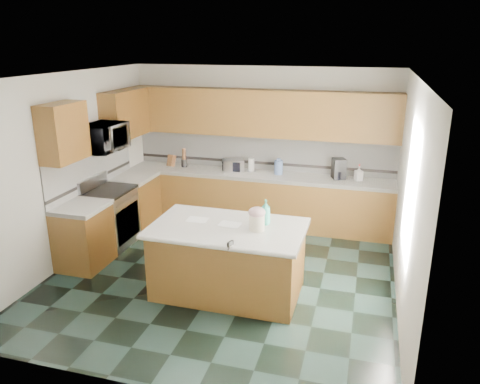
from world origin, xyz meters
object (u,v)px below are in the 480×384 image
(island_top, at_px, (228,228))
(soap_bottle_island, at_px, (266,212))
(treat_jar, at_px, (257,222))
(knife_block, at_px, (171,161))
(island_base, at_px, (228,262))
(coffee_maker, at_px, (339,169))
(toaster_oven, at_px, (233,165))

(island_top, height_order, soap_bottle_island, soap_bottle_island)
(treat_jar, bearing_deg, knife_block, 110.71)
(island_base, xyz_separation_m, treat_jar, (0.38, -0.03, 0.59))
(soap_bottle_island, distance_m, knife_block, 3.21)
(knife_block, bearing_deg, island_base, -35.24)
(soap_bottle_island, bearing_deg, treat_jar, -127.10)
(soap_bottle_island, bearing_deg, coffee_maker, 51.36)
(island_base, distance_m, island_top, 0.46)
(island_top, bearing_deg, toaster_oven, 105.49)
(coffee_maker, bearing_deg, knife_block, 159.70)
(knife_block, bearing_deg, island_top, -35.24)
(coffee_maker, bearing_deg, toaster_oven, 160.08)
(island_base, bearing_deg, toaster_oven, 105.49)
(island_base, bearing_deg, knife_block, 127.11)
(island_top, distance_m, treat_jar, 0.40)
(knife_block, xyz_separation_m, toaster_oven, (1.17, 0.00, -0.00))
(island_top, xyz_separation_m, toaster_oven, (-0.66, 2.45, 0.13))
(knife_block, bearing_deg, toaster_oven, 18.03)
(treat_jar, distance_m, knife_block, 3.32)
(treat_jar, xyz_separation_m, soap_bottle_island, (0.06, 0.21, 0.06))
(soap_bottle_island, bearing_deg, island_top, -178.51)
(island_base, distance_m, soap_bottle_island, 0.80)
(island_top, height_order, toaster_oven, toaster_oven)
(island_base, relative_size, coffee_maker, 5.34)
(island_base, distance_m, coffee_maker, 2.82)
(knife_block, bearing_deg, soap_bottle_island, -27.03)
(treat_jar, height_order, knife_block, knife_block)
(island_top, xyz_separation_m, coffee_maker, (1.15, 2.48, 0.20))
(island_base, xyz_separation_m, island_top, (0.00, -0.00, 0.46))
(soap_bottle_island, xyz_separation_m, coffee_maker, (0.72, 2.30, 0.01))
(island_base, height_order, knife_block, knife_block)
(soap_bottle_island, relative_size, toaster_oven, 0.90)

